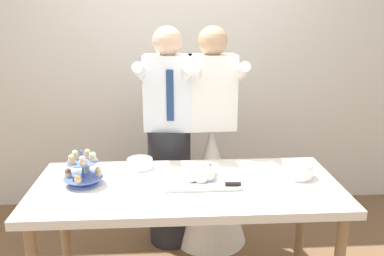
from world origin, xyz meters
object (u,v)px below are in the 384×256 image
(person_groom, at_px, (169,151))
(person_bride, at_px, (211,171))
(cupcake_stand, at_px, (83,170))
(main_cake_tray, at_px, (200,175))
(plate_stack, at_px, (297,170))
(round_cake, at_px, (140,165))
(dessert_table, at_px, (187,196))

(person_groom, bearing_deg, person_bride, -0.61)
(cupcake_stand, xyz_separation_m, person_bride, (0.82, 0.64, -0.28))
(main_cake_tray, bearing_deg, cupcake_stand, 179.99)
(main_cake_tray, relative_size, plate_stack, 2.30)
(main_cake_tray, relative_size, person_groom, 0.26)
(cupcake_stand, height_order, main_cake_tray, cupcake_stand)
(cupcake_stand, distance_m, person_bride, 1.08)
(cupcake_stand, bearing_deg, main_cake_tray, -0.01)
(main_cake_tray, bearing_deg, round_cake, 150.24)
(cupcake_stand, bearing_deg, person_groom, 51.82)
(cupcake_stand, relative_size, person_bride, 0.14)
(main_cake_tray, bearing_deg, dessert_table, -156.25)
(cupcake_stand, bearing_deg, person_bride, 37.90)
(cupcake_stand, bearing_deg, round_cake, 33.67)
(round_cake, bearing_deg, cupcake_stand, -146.33)
(dessert_table, distance_m, cupcake_stand, 0.63)
(cupcake_stand, height_order, person_bride, person_bride)
(main_cake_tray, xyz_separation_m, round_cake, (-0.37, 0.21, -0.01))
(plate_stack, relative_size, round_cake, 0.79)
(dessert_table, distance_m, main_cake_tray, 0.15)
(plate_stack, bearing_deg, main_cake_tray, -177.00)
(person_bride, bearing_deg, cupcake_stand, -142.10)
(cupcake_stand, distance_m, plate_stack, 1.29)
(dessert_table, distance_m, round_cake, 0.39)
(dessert_table, height_order, main_cake_tray, main_cake_tray)
(dessert_table, relative_size, main_cake_tray, 4.13)
(round_cake, height_order, person_bride, person_bride)
(dessert_table, xyz_separation_m, round_cake, (-0.29, 0.25, 0.11))
(cupcake_stand, xyz_separation_m, round_cake, (0.32, 0.21, -0.06))
(dessert_table, distance_m, person_bride, 0.72)
(main_cake_tray, distance_m, person_groom, 0.67)
(cupcake_stand, distance_m, round_cake, 0.38)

